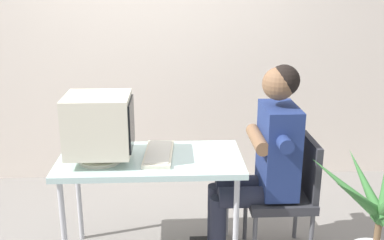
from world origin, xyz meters
name	(u,v)px	position (x,y,z in m)	size (l,w,h in m)	color
wall_back	(188,19)	(0.30, 1.40, 1.50)	(8.00, 0.10, 3.00)	beige
desk	(151,166)	(0.00, 0.00, 0.67)	(1.19, 0.60, 0.73)	#B7B7BC
crt_monitor	(99,125)	(-0.31, -0.05, 0.97)	(0.41, 0.36, 0.43)	beige
keyboard	(159,154)	(0.05, 0.02, 0.75)	(0.20, 0.47, 0.03)	beige
office_chair	(288,190)	(0.92, -0.01, 0.48)	(0.43, 0.43, 0.84)	#4C4C51
person_seated	(264,156)	(0.74, -0.01, 0.73)	(0.69, 0.58, 1.34)	navy
potted_plant	(377,234)	(1.35, -0.45, 0.40)	(0.85, 0.82, 0.93)	silver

